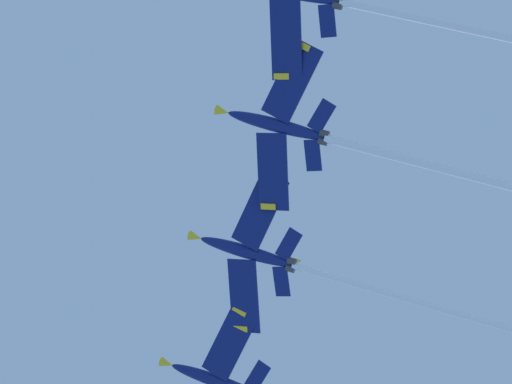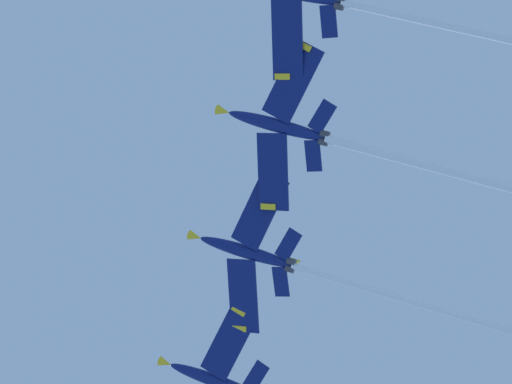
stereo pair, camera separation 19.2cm
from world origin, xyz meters
TOP-DOWN VIEW (x-y plane):
  - jet_far_left at (6.59, -1.37)m, footprint 20.65×38.27m
  - jet_inner_left at (-6.22, 7.23)m, footprint 20.70×38.01m
  - jet_centre at (-21.02, 11.58)m, footprint 23.30×43.43m

SIDE VIEW (x-z plane):
  - jet_inner_left at x=-6.22m, z-range 107.57..123.47m
  - jet_centre at x=-21.02m, z-range 106.45..126.41m
  - jet_far_left at x=6.59m, z-range 108.25..125.05m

